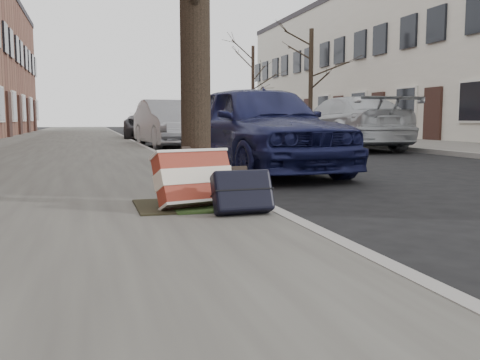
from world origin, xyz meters
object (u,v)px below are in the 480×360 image
object	(u,v)px
suitcase_navy	(242,191)
car_near_mid	(171,124)
car_near_front	(258,128)
suitcase_red	(194,179)

from	to	relation	value
suitcase_navy	car_near_mid	distance (m)	12.55
car_near_front	suitcase_navy	bearing A→B (deg)	-114.99
suitcase_navy	car_near_front	bearing A→B (deg)	67.30
suitcase_red	car_near_mid	xyz separation A→B (m)	(1.60, 12.05, 0.37)
suitcase_red	car_near_front	xyz separation A→B (m)	(1.89, 4.03, 0.38)
suitcase_red	car_near_mid	world-z (taller)	car_near_mid
car_near_mid	suitcase_red	bearing A→B (deg)	-102.18
suitcase_navy	suitcase_red	bearing A→B (deg)	124.27
suitcase_red	suitcase_navy	size ratio (longest dim) A/B	1.35
suitcase_navy	car_near_front	size ratio (longest dim) A/B	0.11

